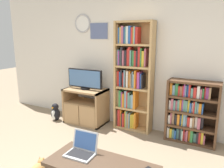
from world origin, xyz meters
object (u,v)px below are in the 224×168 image
object	(u,v)px
bookshelf_short	(190,112)
laptop	(82,149)
penguin_figurine	(55,113)
television	(85,79)
bookshelf_tall	(132,77)
coffee_table	(101,168)
tv_stand	(85,106)

from	to	relation	value
bookshelf_short	laptop	distance (m)	2.04
laptop	penguin_figurine	bearing A→B (deg)	137.44
television	bookshelf_tall	bearing A→B (deg)	10.36
bookshelf_short	coffee_table	world-z (taller)	bookshelf_short
tv_stand	bookshelf_tall	world-z (taller)	bookshelf_tall
bookshelf_short	coffee_table	distance (m)	2.01
tv_stand	bookshelf_tall	bearing A→B (deg)	10.01
tv_stand	bookshelf_short	distance (m)	2.00
television	coffee_table	distance (m)	2.32
laptop	penguin_figurine	distance (m)	2.34
television	penguin_figurine	distance (m)	0.99
bookshelf_short	penguin_figurine	xyz separation A→B (m)	(-2.61, -0.35, -0.34)
tv_stand	television	xyz separation A→B (m)	(0.01, -0.00, 0.55)
bookshelf_short	penguin_figurine	size ratio (longest dim) A/B	2.83
television	bookshelf_short	size ratio (longest dim) A/B	0.73
bookshelf_short	laptop	world-z (taller)	bookshelf_short
bookshelf_tall	tv_stand	bearing A→B (deg)	-169.99
bookshelf_tall	laptop	distance (m)	1.94
tv_stand	coffee_table	size ratio (longest dim) A/B	0.72
television	bookshelf_short	distance (m)	2.03
television	penguin_figurine	world-z (taller)	television
bookshelf_tall	penguin_figurine	xyz separation A→B (m)	(-1.56, -0.37, -0.83)
penguin_figurine	television	bearing A→B (deg)	17.82
tv_stand	coffee_table	distance (m)	2.28
bookshelf_tall	bookshelf_short	bearing A→B (deg)	-1.39
bookshelf_tall	coffee_table	size ratio (longest dim) A/B	1.75
tv_stand	laptop	world-z (taller)	laptop
bookshelf_tall	penguin_figurine	bearing A→B (deg)	-166.56
tv_stand	bookshelf_short	size ratio (longest dim) A/B	0.79
bookshelf_short	laptop	xyz separation A→B (m)	(-0.86, -1.85, 0.03)
bookshelf_tall	penguin_figurine	distance (m)	1.80
penguin_figurine	coffee_table	bearing A→B (deg)	-37.90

